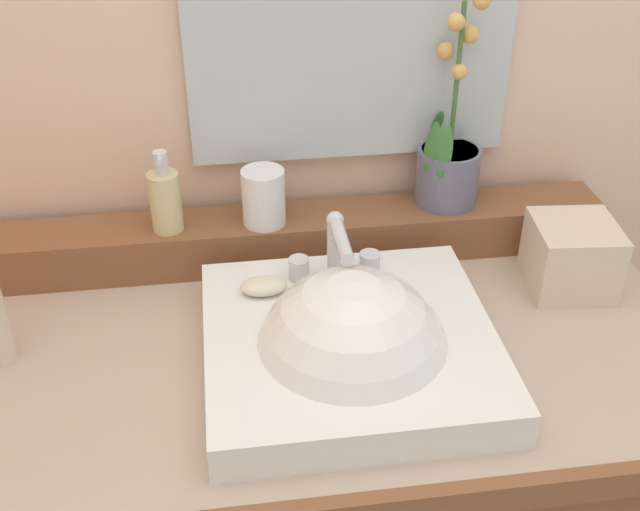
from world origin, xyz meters
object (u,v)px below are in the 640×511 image
at_px(tumbler_cup, 264,197).
at_px(tissue_box, 571,256).
at_px(soap_dispenser, 165,199).
at_px(soap_bar, 264,286).
at_px(potted_plant, 448,162).
at_px(sink_basin, 351,357).

distance_m(tumbler_cup, tissue_box, 0.51).
xyz_separation_m(soap_dispenser, tissue_box, (0.64, -0.14, -0.08)).
bearing_deg(soap_bar, soap_dispenser, 130.12).
height_order(potted_plant, soap_dispenser, potted_plant).
bearing_deg(tissue_box, soap_bar, -176.42).
xyz_separation_m(sink_basin, tumbler_cup, (-0.10, 0.29, 0.11)).
distance_m(potted_plant, soap_dispenser, 0.48).
bearing_deg(potted_plant, soap_bar, -149.39).
height_order(soap_dispenser, tissue_box, soap_dispenser).
relative_size(sink_basin, potted_plant, 1.13).
bearing_deg(sink_basin, potted_plant, 55.24).
bearing_deg(potted_plant, tissue_box, -44.88).
xyz_separation_m(soap_bar, soap_dispenser, (-0.14, 0.17, 0.07)).
xyz_separation_m(potted_plant, tissue_box, (0.17, -0.17, -0.10)).
height_order(sink_basin, tissue_box, sink_basin).
relative_size(tumbler_cup, tissue_box, 0.73).
xyz_separation_m(sink_basin, tissue_box, (0.39, 0.15, 0.04)).
relative_size(sink_basin, soap_dispenser, 2.94).
relative_size(sink_basin, tumbler_cup, 4.27).
bearing_deg(potted_plant, soap_dispenser, -176.61).
bearing_deg(tissue_box, sink_basin, -158.46).
bearing_deg(tumbler_cup, tissue_box, -15.75).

